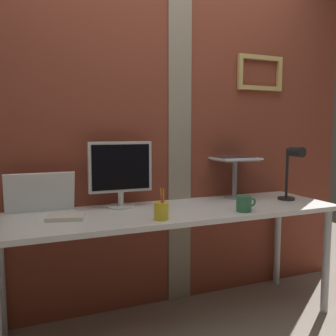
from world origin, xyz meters
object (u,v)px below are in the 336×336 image
object	(u,v)px
laptop	(230,151)
desk_lamp	(292,167)
coffee_mug	(244,204)
pen_cup	(161,211)
monitor	(120,170)
whiteboard_panel	(40,193)

from	to	relation	value
laptop	desk_lamp	distance (m)	0.45
laptop	coffee_mug	size ratio (longest dim) A/B	2.47
desk_lamp	pen_cup	distance (m)	1.06
monitor	pen_cup	size ratio (longest dim) A/B	2.36
desk_lamp	laptop	bearing A→B (deg)	134.29
desk_lamp	whiteboard_panel	bearing A→B (deg)	170.26
laptop	pen_cup	size ratio (longest dim) A/B	1.82
laptop	pen_cup	world-z (taller)	laptop
desk_lamp	coffee_mug	xyz separation A→B (m)	(-0.49, -0.16, -0.19)
desk_lamp	pen_cup	xyz separation A→B (m)	(-1.03, -0.16, -0.18)
laptop	desk_lamp	bearing A→B (deg)	-45.71
pen_cup	coffee_mug	world-z (taller)	pen_cup
whiteboard_panel	coffee_mug	bearing A→B (deg)	-20.93
whiteboard_panel	coffee_mug	world-z (taller)	whiteboard_panel
monitor	desk_lamp	distance (m)	1.18
laptop	pen_cup	xyz separation A→B (m)	(-0.72, -0.47, -0.29)
desk_lamp	pen_cup	bearing A→B (deg)	-171.38
whiteboard_panel	desk_lamp	distance (m)	1.66
monitor	whiteboard_panel	size ratio (longest dim) A/B	1.05
laptop	coffee_mug	xyz separation A→B (m)	(-0.19, -0.47, -0.29)
laptop	desk_lamp	xyz separation A→B (m)	(0.31, -0.32, -0.10)
pen_cup	whiteboard_panel	bearing A→B (deg)	144.15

